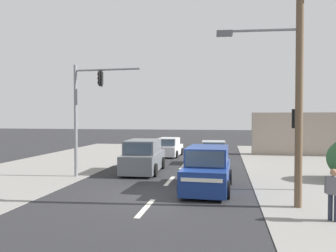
# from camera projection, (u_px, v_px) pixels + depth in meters

# --- Properties ---
(ground_plane) EXTENTS (140.00, 140.00, 0.00)m
(ground_plane) POSITION_uv_depth(u_px,v_px,m) (157.00, 195.00, 13.51)
(ground_plane) COLOR #28282B
(lane_dash_near) EXTENTS (0.20, 2.40, 0.01)m
(lane_dash_near) POSITION_uv_depth(u_px,v_px,m) (146.00, 208.00, 11.54)
(lane_dash_near) COLOR silver
(lane_dash_near) RESTS_ON ground
(lane_dash_mid) EXTENTS (0.20, 2.40, 0.01)m
(lane_dash_mid) POSITION_uv_depth(u_px,v_px,m) (170.00, 181.00, 16.46)
(lane_dash_mid) COLOR silver
(lane_dash_mid) RESTS_ON ground
(lane_dash_far) EXTENTS (0.20, 2.40, 0.01)m
(lane_dash_far) POSITION_uv_depth(u_px,v_px,m) (183.00, 166.00, 21.38)
(lane_dash_far) COLOR silver
(lane_dash_far) RESTS_ON ground
(kerb_left_verge) EXTENTS (8.00, 40.00, 0.02)m
(kerb_left_verge) POSITION_uv_depth(u_px,v_px,m) (28.00, 172.00, 18.93)
(kerb_left_verge) COLOR gray
(kerb_left_verge) RESTS_ON ground
(utility_pole_foreground_right) EXTENTS (3.78, 0.47, 8.71)m
(utility_pole_foreground_right) POSITION_uv_depth(u_px,v_px,m) (295.00, 74.00, 11.46)
(utility_pole_foreground_right) COLOR brown
(utility_pole_foreground_right) RESTS_ON ground
(traffic_signal_mast) EXTENTS (3.69, 0.44, 6.00)m
(traffic_signal_mast) POSITION_uv_depth(u_px,v_px,m) (85.00, 105.00, 17.42)
(traffic_signal_mast) COLOR slate
(traffic_signal_mast) RESTS_ON ground
(pedestal_signal_right_kerb) EXTENTS (0.44, 0.29, 3.56)m
(pedestal_signal_right_kerb) POSITION_uv_depth(u_px,v_px,m) (297.00, 135.00, 14.26)
(pedestal_signal_right_kerb) COLOR slate
(pedestal_signal_right_kerb) RESTS_ON ground
(shopfront_wall_far) EXTENTS (12.00, 1.00, 3.60)m
(shopfront_wall_far) POSITION_uv_depth(u_px,v_px,m) (326.00, 134.00, 27.28)
(shopfront_wall_far) COLOR #A39384
(shopfront_wall_far) RESTS_ON ground
(suv_crossing_left) EXTENTS (2.20, 4.61, 1.90)m
(suv_crossing_left) POSITION_uv_depth(u_px,v_px,m) (143.00, 157.00, 19.05)
(suv_crossing_left) COLOR slate
(suv_crossing_left) RESTS_ON ground
(hatchback_receding_far) EXTENTS (1.91, 3.71, 1.53)m
(hatchback_receding_far) POSITION_uv_depth(u_px,v_px,m) (169.00, 148.00, 26.78)
(hatchback_receding_far) COLOR silver
(hatchback_receding_far) RESTS_ON ground
(sedan_oncoming_mid) EXTENTS (2.05, 4.31, 1.56)m
(sedan_oncoming_mid) POSITION_uv_depth(u_px,v_px,m) (214.00, 154.00, 22.46)
(sedan_oncoming_mid) COLOR #A3A8AD
(sedan_oncoming_mid) RESTS_ON ground
(suv_oncoming_near) EXTENTS (2.19, 4.60, 1.90)m
(suv_oncoming_near) POSITION_uv_depth(u_px,v_px,m) (207.00, 170.00, 14.44)
(suv_oncoming_near) COLOR navy
(suv_oncoming_near) RESTS_ON ground
(pedestrian_at_kerb) EXTENTS (0.46, 0.40, 1.63)m
(pedestrian_at_kerb) POSITION_uv_depth(u_px,v_px,m) (334.00, 192.00, 10.00)
(pedestrian_at_kerb) COLOR #232838
(pedestrian_at_kerb) RESTS_ON ground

